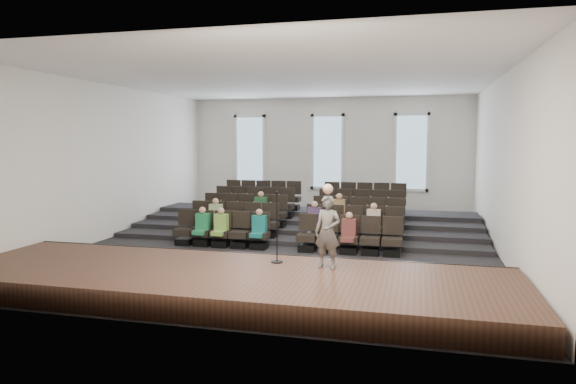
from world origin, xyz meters
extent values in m
plane|color=black|center=(0.00, 0.00, 0.00)|extent=(14.00, 14.00, 0.00)
cube|color=white|center=(0.00, 0.00, 5.01)|extent=(12.00, 14.00, 0.02)
cube|color=white|center=(0.00, 7.02, 2.50)|extent=(12.00, 0.04, 5.00)
cube|color=white|center=(0.00, -7.02, 2.50)|extent=(12.00, 0.04, 5.00)
cube|color=white|center=(-6.02, 0.00, 2.50)|extent=(0.04, 14.00, 5.00)
cube|color=white|center=(6.02, 0.00, 2.50)|extent=(0.04, 14.00, 5.00)
cube|color=#482B1E|center=(0.00, -5.10, 0.25)|extent=(11.80, 3.60, 0.50)
cube|color=black|center=(0.00, -3.33, 0.25)|extent=(11.80, 0.06, 0.52)
cube|color=black|center=(0.00, 2.33, 0.07)|extent=(11.80, 4.80, 0.15)
cube|color=black|center=(0.00, 2.85, 0.15)|extent=(11.80, 3.75, 0.30)
cube|color=black|center=(0.00, 3.38, 0.22)|extent=(11.80, 2.70, 0.45)
cube|color=black|center=(0.00, 3.90, 0.30)|extent=(11.80, 1.65, 0.60)
cube|color=black|center=(-3.13, -0.60, 0.10)|extent=(0.47, 0.43, 0.20)
cube|color=black|center=(-3.13, -0.60, 0.41)|extent=(0.55, 0.50, 0.19)
cube|color=black|center=(-3.13, -0.39, 0.82)|extent=(0.55, 0.08, 0.50)
cube|color=black|center=(-2.53, -0.60, 0.10)|extent=(0.47, 0.43, 0.20)
cube|color=black|center=(-2.53, -0.60, 0.41)|extent=(0.55, 0.50, 0.19)
cube|color=black|center=(-2.53, -0.39, 0.82)|extent=(0.55, 0.08, 0.50)
cube|color=black|center=(-1.93, -0.60, 0.10)|extent=(0.47, 0.43, 0.20)
cube|color=black|center=(-1.93, -0.60, 0.41)|extent=(0.55, 0.50, 0.19)
cube|color=black|center=(-1.93, -0.39, 0.82)|extent=(0.55, 0.08, 0.50)
cube|color=black|center=(-1.33, -0.60, 0.10)|extent=(0.47, 0.43, 0.20)
cube|color=black|center=(-1.33, -0.60, 0.41)|extent=(0.55, 0.50, 0.19)
cube|color=black|center=(-1.33, -0.39, 0.82)|extent=(0.55, 0.08, 0.50)
cube|color=black|center=(-0.73, -0.60, 0.10)|extent=(0.47, 0.43, 0.20)
cube|color=black|center=(-0.73, -0.60, 0.41)|extent=(0.55, 0.50, 0.19)
cube|color=black|center=(-0.73, -0.39, 0.82)|extent=(0.55, 0.08, 0.50)
cube|color=black|center=(0.73, -0.60, 0.10)|extent=(0.47, 0.43, 0.20)
cube|color=black|center=(0.73, -0.60, 0.41)|extent=(0.55, 0.50, 0.19)
cube|color=black|center=(0.73, -0.39, 0.82)|extent=(0.55, 0.08, 0.50)
cube|color=black|center=(1.33, -0.60, 0.10)|extent=(0.47, 0.43, 0.20)
cube|color=black|center=(1.33, -0.60, 0.41)|extent=(0.55, 0.50, 0.19)
cube|color=black|center=(1.33, -0.39, 0.82)|extent=(0.55, 0.08, 0.50)
cube|color=black|center=(1.93, -0.60, 0.10)|extent=(0.47, 0.43, 0.20)
cube|color=black|center=(1.93, -0.60, 0.41)|extent=(0.55, 0.50, 0.19)
cube|color=black|center=(1.93, -0.39, 0.82)|extent=(0.55, 0.08, 0.50)
cube|color=black|center=(2.53, -0.60, 0.10)|extent=(0.47, 0.43, 0.20)
cube|color=black|center=(2.53, -0.60, 0.41)|extent=(0.55, 0.50, 0.19)
cube|color=black|center=(2.53, -0.39, 0.82)|extent=(0.55, 0.08, 0.50)
cube|color=black|center=(3.13, -0.60, 0.10)|extent=(0.47, 0.43, 0.20)
cube|color=black|center=(3.13, -0.60, 0.41)|extent=(0.55, 0.50, 0.19)
cube|color=black|center=(3.13, -0.39, 0.82)|extent=(0.55, 0.08, 0.50)
cube|color=black|center=(-3.13, 0.45, 0.25)|extent=(0.47, 0.43, 0.20)
cube|color=black|center=(-3.13, 0.45, 0.56)|extent=(0.55, 0.50, 0.19)
cube|color=black|center=(-3.13, 0.66, 0.97)|extent=(0.55, 0.08, 0.50)
cube|color=black|center=(-2.53, 0.45, 0.25)|extent=(0.47, 0.43, 0.20)
cube|color=black|center=(-2.53, 0.45, 0.56)|extent=(0.55, 0.50, 0.19)
cube|color=black|center=(-2.53, 0.66, 0.97)|extent=(0.55, 0.08, 0.50)
cube|color=black|center=(-1.93, 0.45, 0.25)|extent=(0.47, 0.43, 0.20)
cube|color=black|center=(-1.93, 0.45, 0.56)|extent=(0.55, 0.50, 0.19)
cube|color=black|center=(-1.93, 0.66, 0.97)|extent=(0.55, 0.08, 0.50)
cube|color=black|center=(-1.33, 0.45, 0.25)|extent=(0.47, 0.43, 0.20)
cube|color=black|center=(-1.33, 0.45, 0.56)|extent=(0.55, 0.50, 0.19)
cube|color=black|center=(-1.33, 0.66, 0.97)|extent=(0.55, 0.08, 0.50)
cube|color=black|center=(-0.73, 0.45, 0.25)|extent=(0.47, 0.43, 0.20)
cube|color=black|center=(-0.73, 0.45, 0.56)|extent=(0.55, 0.50, 0.19)
cube|color=black|center=(-0.73, 0.66, 0.97)|extent=(0.55, 0.08, 0.50)
cube|color=black|center=(0.73, 0.45, 0.25)|extent=(0.47, 0.43, 0.20)
cube|color=black|center=(0.73, 0.45, 0.56)|extent=(0.55, 0.50, 0.19)
cube|color=black|center=(0.73, 0.66, 0.97)|extent=(0.55, 0.08, 0.50)
cube|color=black|center=(1.33, 0.45, 0.25)|extent=(0.47, 0.43, 0.20)
cube|color=black|center=(1.33, 0.45, 0.56)|extent=(0.55, 0.50, 0.19)
cube|color=black|center=(1.33, 0.66, 0.97)|extent=(0.55, 0.08, 0.50)
cube|color=black|center=(1.93, 0.45, 0.25)|extent=(0.47, 0.43, 0.20)
cube|color=black|center=(1.93, 0.45, 0.56)|extent=(0.55, 0.50, 0.19)
cube|color=black|center=(1.93, 0.66, 0.97)|extent=(0.55, 0.08, 0.50)
cube|color=black|center=(2.53, 0.45, 0.25)|extent=(0.47, 0.43, 0.20)
cube|color=black|center=(2.53, 0.45, 0.56)|extent=(0.55, 0.50, 0.19)
cube|color=black|center=(2.53, 0.66, 0.97)|extent=(0.55, 0.08, 0.50)
cube|color=black|center=(3.13, 0.45, 0.25)|extent=(0.47, 0.43, 0.20)
cube|color=black|center=(3.13, 0.45, 0.56)|extent=(0.55, 0.50, 0.19)
cube|color=black|center=(3.13, 0.66, 0.97)|extent=(0.55, 0.08, 0.50)
cube|color=black|center=(-3.13, 1.50, 0.40)|extent=(0.47, 0.42, 0.20)
cube|color=black|center=(-3.13, 1.50, 0.71)|extent=(0.55, 0.50, 0.19)
cube|color=black|center=(-3.13, 1.71, 1.12)|extent=(0.55, 0.08, 0.50)
cube|color=black|center=(-2.53, 1.50, 0.40)|extent=(0.47, 0.42, 0.20)
cube|color=black|center=(-2.53, 1.50, 0.71)|extent=(0.55, 0.50, 0.19)
cube|color=black|center=(-2.53, 1.71, 1.12)|extent=(0.55, 0.08, 0.50)
cube|color=black|center=(-1.93, 1.50, 0.40)|extent=(0.47, 0.42, 0.20)
cube|color=black|center=(-1.93, 1.50, 0.71)|extent=(0.55, 0.50, 0.19)
cube|color=black|center=(-1.93, 1.71, 1.12)|extent=(0.55, 0.08, 0.50)
cube|color=black|center=(-1.33, 1.50, 0.40)|extent=(0.47, 0.42, 0.20)
cube|color=black|center=(-1.33, 1.50, 0.71)|extent=(0.55, 0.50, 0.19)
cube|color=black|center=(-1.33, 1.71, 1.12)|extent=(0.55, 0.08, 0.50)
cube|color=black|center=(-0.73, 1.50, 0.40)|extent=(0.47, 0.42, 0.20)
cube|color=black|center=(-0.73, 1.50, 0.71)|extent=(0.55, 0.50, 0.19)
cube|color=black|center=(-0.73, 1.71, 1.12)|extent=(0.55, 0.08, 0.50)
cube|color=black|center=(0.73, 1.50, 0.40)|extent=(0.47, 0.42, 0.20)
cube|color=black|center=(0.73, 1.50, 0.71)|extent=(0.55, 0.50, 0.19)
cube|color=black|center=(0.73, 1.71, 1.12)|extent=(0.55, 0.08, 0.50)
cube|color=black|center=(1.33, 1.50, 0.40)|extent=(0.47, 0.42, 0.20)
cube|color=black|center=(1.33, 1.50, 0.71)|extent=(0.55, 0.50, 0.19)
cube|color=black|center=(1.33, 1.71, 1.12)|extent=(0.55, 0.08, 0.50)
cube|color=black|center=(1.93, 1.50, 0.40)|extent=(0.47, 0.42, 0.20)
cube|color=black|center=(1.93, 1.50, 0.71)|extent=(0.55, 0.50, 0.19)
cube|color=black|center=(1.93, 1.71, 1.12)|extent=(0.55, 0.08, 0.50)
cube|color=black|center=(2.53, 1.50, 0.40)|extent=(0.47, 0.42, 0.20)
cube|color=black|center=(2.53, 1.50, 0.71)|extent=(0.55, 0.50, 0.19)
cube|color=black|center=(2.53, 1.71, 1.12)|extent=(0.55, 0.08, 0.50)
cube|color=black|center=(3.13, 1.50, 0.40)|extent=(0.47, 0.42, 0.20)
cube|color=black|center=(3.13, 1.50, 0.71)|extent=(0.55, 0.50, 0.19)
cube|color=black|center=(3.13, 1.71, 1.12)|extent=(0.55, 0.08, 0.50)
cube|color=black|center=(-3.13, 2.55, 0.55)|extent=(0.47, 0.42, 0.20)
cube|color=black|center=(-3.13, 2.55, 0.86)|extent=(0.55, 0.50, 0.19)
cube|color=black|center=(-3.13, 2.76, 1.27)|extent=(0.55, 0.08, 0.50)
cube|color=black|center=(-2.53, 2.55, 0.55)|extent=(0.47, 0.42, 0.20)
cube|color=black|center=(-2.53, 2.55, 0.86)|extent=(0.55, 0.50, 0.19)
cube|color=black|center=(-2.53, 2.76, 1.27)|extent=(0.55, 0.08, 0.50)
cube|color=black|center=(-1.93, 2.55, 0.55)|extent=(0.47, 0.42, 0.20)
cube|color=black|center=(-1.93, 2.55, 0.86)|extent=(0.55, 0.50, 0.19)
cube|color=black|center=(-1.93, 2.76, 1.27)|extent=(0.55, 0.08, 0.50)
cube|color=black|center=(-1.33, 2.55, 0.55)|extent=(0.47, 0.42, 0.20)
cube|color=black|center=(-1.33, 2.55, 0.86)|extent=(0.55, 0.50, 0.19)
cube|color=black|center=(-1.33, 2.76, 1.27)|extent=(0.55, 0.08, 0.50)
cube|color=black|center=(-0.73, 2.55, 0.55)|extent=(0.47, 0.42, 0.20)
cube|color=black|center=(-0.73, 2.55, 0.86)|extent=(0.55, 0.50, 0.19)
cube|color=black|center=(-0.73, 2.76, 1.27)|extent=(0.55, 0.08, 0.50)
cube|color=black|center=(0.73, 2.55, 0.55)|extent=(0.47, 0.42, 0.20)
cube|color=black|center=(0.73, 2.55, 0.86)|extent=(0.55, 0.50, 0.19)
cube|color=black|center=(0.73, 2.76, 1.27)|extent=(0.55, 0.08, 0.50)
cube|color=black|center=(1.33, 2.55, 0.55)|extent=(0.47, 0.42, 0.20)
cube|color=black|center=(1.33, 2.55, 0.86)|extent=(0.55, 0.50, 0.19)
cube|color=black|center=(1.33, 2.76, 1.27)|extent=(0.55, 0.08, 0.50)
cube|color=black|center=(1.93, 2.55, 0.55)|extent=(0.47, 0.42, 0.20)
cube|color=black|center=(1.93, 2.55, 0.86)|extent=(0.55, 0.50, 0.19)
cube|color=black|center=(1.93, 2.76, 1.27)|extent=(0.55, 0.08, 0.50)
cube|color=black|center=(2.53, 2.55, 0.55)|extent=(0.47, 0.42, 0.20)
cube|color=black|center=(2.53, 2.55, 0.86)|extent=(0.55, 0.50, 0.19)
cube|color=black|center=(2.53, 2.76, 1.27)|extent=(0.55, 0.08, 0.50)
cube|color=black|center=(3.13, 2.55, 0.55)|extent=(0.47, 0.42, 0.20)
cube|color=black|center=(3.13, 2.55, 0.86)|extent=(0.55, 0.50, 0.19)
cube|color=black|center=(3.13, 2.76, 1.27)|extent=(0.55, 0.08, 0.50)
cube|color=black|center=(-3.13, 3.60, 0.70)|extent=(0.47, 0.42, 0.20)
cube|color=black|center=(-3.13, 3.60, 1.01)|extent=(0.55, 0.50, 0.19)
cube|color=black|center=(-3.13, 3.81, 1.42)|extent=(0.55, 0.08, 0.50)
cube|color=black|center=(-2.53, 3.60, 0.70)|extent=(0.47, 0.42, 0.20)
cube|color=black|center=(-2.53, 3.60, 1.01)|extent=(0.55, 0.50, 0.19)
cube|color=black|center=(-2.53, 3.81, 1.42)|extent=(0.55, 0.08, 0.50)
cube|color=black|center=(-1.93, 3.60, 0.70)|extent=(0.47, 0.42, 0.20)
cube|color=black|center=(-1.93, 3.60, 1.01)|extent=(0.55, 0.50, 0.19)
cube|color=black|center=(-1.93, 3.81, 1.42)|extent=(0.55, 0.08, 0.50)
cube|color=black|center=(-1.33, 3.60, 0.70)|extent=(0.47, 0.42, 0.20)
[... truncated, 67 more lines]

